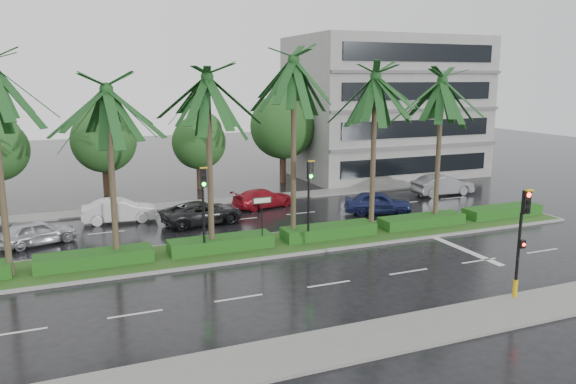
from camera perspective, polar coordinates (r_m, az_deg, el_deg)
name	(u,v)px	position (r m, az deg, el deg)	size (l,w,h in m)	color
ground	(284,251)	(28.42, -0.37, -6.01)	(120.00, 120.00, 0.00)	black
near_sidewalk	(398,334)	(19.98, 11.10, -13.93)	(40.00, 2.40, 0.12)	slate
far_sidewalk	(219,202)	(39.40, -6.98, -1.00)	(40.00, 2.00, 0.12)	slate
median	(277,244)	(29.28, -1.11, -5.31)	(36.00, 4.00, 0.15)	gray
hedge	(277,237)	(29.18, -1.11, -4.62)	(35.20, 1.40, 0.60)	#204D16
lane_markings	(342,246)	(29.29, 5.49, -5.51)	(34.00, 13.06, 0.01)	silver
palm_row	(252,89)	(27.61, -3.65, 10.43)	(26.30, 4.20, 10.09)	#403525
signal_near	(521,239)	(23.38, 22.61, -4.42)	(0.34, 0.45, 4.36)	black
signal_median_left	(203,198)	(26.73, -8.58, -0.62)	(0.34, 0.42, 4.36)	black
signal_median_right	(309,189)	(28.52, 2.19, 0.27)	(0.34, 0.42, 4.36)	black
street_sign	(262,210)	(27.94, -2.65, -1.81)	(0.95, 0.09, 2.60)	black
bg_trees	(215,132)	(44.42, -7.38, 6.09)	(32.48, 5.33, 7.70)	#372419
building	(385,107)	(51.03, 9.82, 8.52)	(16.00, 10.00, 12.00)	gray
car_silver	(37,232)	(32.06, -24.14, -3.75)	(3.94, 1.59, 1.34)	silver
car_white	(120,210)	(35.28, -16.74, -1.81)	(4.35, 1.52, 1.43)	silver
car_darkgrey	(203,213)	(33.83, -8.68, -2.08)	(4.84, 2.23, 1.35)	black
car_red	(263,198)	(37.66, -2.53, -0.63)	(4.32, 1.75, 1.25)	maroon
car_blue	(378,203)	(36.27, 9.14, -1.08)	(4.28, 1.72, 1.46)	navy
car_grey	(443,185)	(43.06, 15.44, 0.70)	(4.66, 1.63, 1.54)	#5B5E60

